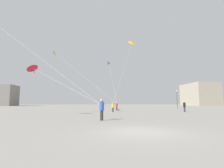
# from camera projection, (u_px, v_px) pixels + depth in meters

# --- Properties ---
(ground_plane) EXTENTS (300.00, 300.00, 0.00)m
(ground_plane) POSITION_uv_depth(u_px,v_px,m) (141.00, 132.00, 8.76)
(ground_plane) COLOR gray
(person_in_red) EXTENTS (0.36, 0.36, 1.65)m
(person_in_red) POSITION_uv_depth(u_px,v_px,m) (117.00, 106.00, 33.02)
(person_in_red) COLOR #2D2D33
(person_in_red) RESTS_ON ground_plane
(person_in_black) EXTENTS (0.39, 0.39, 1.79)m
(person_in_black) POSITION_uv_depth(u_px,v_px,m) (184.00, 106.00, 27.99)
(person_in_black) COLOR #2D2D33
(person_in_black) RESTS_ON ground_plane
(person_in_yellow) EXTENTS (0.35, 0.35, 1.61)m
(person_in_yellow) POSITION_uv_depth(u_px,v_px,m) (113.00, 107.00, 27.47)
(person_in_yellow) COLOR #2D2D33
(person_in_yellow) RESTS_ON ground_plane
(person_in_blue) EXTENTS (0.41, 0.41, 1.86)m
(person_in_blue) POSITION_uv_depth(u_px,v_px,m) (102.00, 108.00, 14.59)
(person_in_blue) COLOR #2D2D33
(person_in_blue) RESTS_ON ground_plane
(kite_lime_diamond) EXTENTS (15.91, 13.28, 14.30)m
(kite_lime_diamond) POSITION_uv_depth(u_px,v_px,m) (55.00, 53.00, 45.33)
(kite_lime_diamond) COLOR #8CD12D
(kite_cobalt_diamond) EXTENTS (1.53, 7.14, 10.15)m
(kite_cobalt_diamond) POSITION_uv_depth(u_px,v_px,m) (109.00, 64.00, 40.46)
(kite_cobalt_diamond) COLOR blue
(kite_amber_diamond) EXTENTS (3.62, 2.83, 10.28)m
(kite_amber_diamond) POSITION_uv_depth(u_px,v_px,m) (132.00, 43.00, 26.80)
(kite_amber_diamond) COLOR yellow
(kite_crimson_diamond) EXTENTS (9.15, 7.18, 4.91)m
(kite_crimson_diamond) POSITION_uv_depth(u_px,v_px,m) (32.00, 68.00, 20.49)
(kite_crimson_diamond) COLOR red
(building_centre_hall) EXTENTS (12.64, 18.09, 11.67)m
(building_centre_hall) POSITION_uv_depth(u_px,v_px,m) (199.00, 95.00, 89.72)
(building_centre_hall) COLOR #A39984
(building_centre_hall) RESTS_ON ground_plane
(lamppost_east) EXTENTS (0.36, 0.36, 5.07)m
(lamppost_east) POSITION_uv_depth(u_px,v_px,m) (177.00, 96.00, 48.15)
(lamppost_east) COLOR #2D2D30
(lamppost_east) RESTS_ON ground_plane
(handbag_beside_flyer) EXTENTS (0.23, 0.35, 0.24)m
(handbag_beside_flyer) POSITION_uv_depth(u_px,v_px,m) (118.00, 110.00, 33.07)
(handbag_beside_flyer) COLOR maroon
(handbag_beside_flyer) RESTS_ON ground_plane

